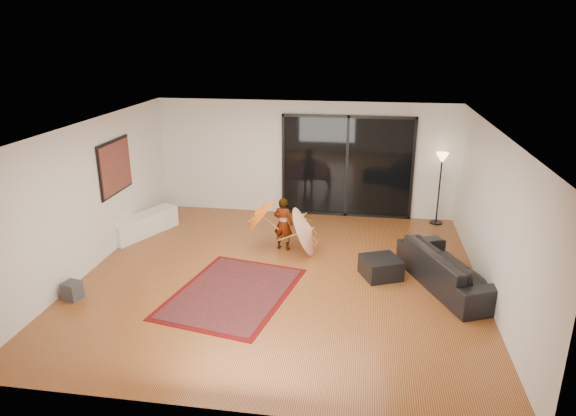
% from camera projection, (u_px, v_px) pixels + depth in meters
% --- Properties ---
extents(floor, '(7.00, 7.00, 0.00)m').
position_uv_depth(floor, '(280.00, 277.00, 9.24)').
color(floor, '#A25F2C').
rests_on(floor, ground).
extents(ceiling, '(7.00, 7.00, 0.00)m').
position_uv_depth(ceiling, '(279.00, 128.00, 8.36)').
color(ceiling, white).
rests_on(ceiling, wall_back).
extents(wall_back, '(7.00, 0.00, 7.00)m').
position_uv_depth(wall_back, '(305.00, 159.00, 12.07)').
color(wall_back, silver).
rests_on(wall_back, floor).
extents(wall_front, '(7.00, 0.00, 7.00)m').
position_uv_depth(wall_front, '(225.00, 309.00, 5.53)').
color(wall_front, silver).
rests_on(wall_front, floor).
extents(wall_left, '(0.00, 7.00, 7.00)m').
position_uv_depth(wall_left, '(90.00, 196.00, 9.31)').
color(wall_left, silver).
rests_on(wall_left, floor).
extents(wall_right, '(0.00, 7.00, 7.00)m').
position_uv_depth(wall_right, '(493.00, 217.00, 8.30)').
color(wall_right, silver).
rests_on(wall_right, floor).
extents(sliding_door, '(3.06, 0.07, 2.40)m').
position_uv_depth(sliding_door, '(347.00, 167.00, 11.95)').
color(sliding_door, black).
rests_on(sliding_door, wall_back).
extents(painting, '(0.04, 1.28, 1.08)m').
position_uv_depth(painting, '(116.00, 167.00, 10.14)').
color(painting, black).
rests_on(painting, wall_left).
extents(media_console, '(1.04, 1.66, 0.45)m').
position_uv_depth(media_console, '(144.00, 224.00, 11.11)').
color(media_console, white).
rests_on(media_console, floor).
extents(speaker, '(0.31, 0.31, 0.30)m').
position_uv_depth(speaker, '(72.00, 291.00, 8.44)').
color(speaker, '#424244').
rests_on(speaker, floor).
extents(persian_rug, '(2.26, 2.82, 0.02)m').
position_uv_depth(persian_rug, '(233.00, 293.00, 8.66)').
color(persian_rug, '#560707').
rests_on(persian_rug, floor).
extents(sofa, '(1.73, 2.45, 0.67)m').
position_uv_depth(sofa, '(450.00, 268.00, 8.81)').
color(sofa, black).
rests_on(sofa, floor).
extents(ottoman, '(0.83, 0.83, 0.36)m').
position_uv_depth(ottoman, '(381.00, 267.00, 9.20)').
color(ottoman, black).
rests_on(ottoman, floor).
extents(floor_lamp, '(0.28, 0.28, 1.65)m').
position_uv_depth(floor_lamp, '(441.00, 168.00, 11.41)').
color(floor_lamp, black).
rests_on(floor_lamp, floor).
extents(child, '(0.44, 0.34, 1.09)m').
position_uv_depth(child, '(283.00, 224.00, 10.26)').
color(child, '#999999').
rests_on(child, floor).
extents(parasol_orange, '(0.65, 0.82, 0.87)m').
position_uv_depth(parasol_orange, '(256.00, 214.00, 10.23)').
color(parasol_orange, '#E45D0C').
rests_on(parasol_orange, child).
extents(parasol_white, '(0.58, 1.01, 1.00)m').
position_uv_depth(parasol_white, '(312.00, 230.00, 10.05)').
color(parasol_white, silver).
rests_on(parasol_white, floor).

